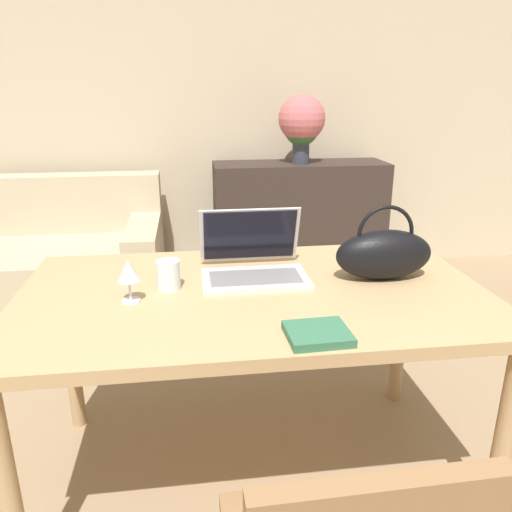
% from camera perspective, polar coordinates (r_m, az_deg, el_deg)
% --- Properties ---
extents(wall_back, '(10.00, 0.06, 2.70)m').
position_cam_1_polar(wall_back, '(3.84, -5.22, 18.04)').
color(wall_back, beige).
rests_on(wall_back, ground_plane).
extents(dining_table, '(1.56, 0.89, 0.75)m').
position_cam_1_polar(dining_table, '(1.71, -0.26, -6.33)').
color(dining_table, tan).
rests_on(dining_table, ground_plane).
extents(couch, '(1.44, 0.91, 0.82)m').
position_cam_1_polar(couch, '(3.58, -22.26, -0.82)').
color(couch, '#C1B293').
rests_on(couch, ground_plane).
extents(sideboard, '(1.24, 0.40, 0.88)m').
position_cam_1_polar(sideboard, '(3.72, 4.92, 3.85)').
color(sideboard, '#332823').
rests_on(sideboard, ground_plane).
extents(laptop, '(0.37, 0.31, 0.23)m').
position_cam_1_polar(laptop, '(1.80, -0.41, -0.18)').
color(laptop, silver).
rests_on(laptop, dining_table).
extents(drinking_glass, '(0.08, 0.08, 0.10)m').
position_cam_1_polar(drinking_glass, '(1.69, -10.01, -2.12)').
color(drinking_glass, silver).
rests_on(drinking_glass, dining_table).
extents(wine_glass, '(0.07, 0.07, 0.14)m').
position_cam_1_polar(wine_glass, '(1.60, -14.37, -1.86)').
color(wine_glass, silver).
rests_on(wine_glass, dining_table).
extents(handbag, '(0.34, 0.14, 0.27)m').
position_cam_1_polar(handbag, '(1.80, 14.40, 0.30)').
color(handbag, black).
rests_on(handbag, dining_table).
extents(flower_vase, '(0.32, 0.32, 0.47)m').
position_cam_1_polar(flower_vase, '(3.57, 5.23, 14.91)').
color(flower_vase, '#333847').
rests_on(flower_vase, sideboard).
extents(book, '(0.18, 0.16, 0.02)m').
position_cam_1_polar(book, '(1.38, 7.07, -8.82)').
color(book, '#336B4C').
rests_on(book, dining_table).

